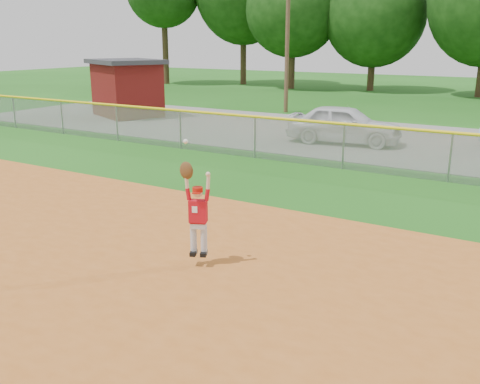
# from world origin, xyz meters

# --- Properties ---
(ground) EXTENTS (120.00, 120.00, 0.00)m
(ground) POSITION_xyz_m (0.00, 0.00, 0.00)
(ground) COLOR #1A5513
(ground) RESTS_ON ground
(parking_strip) EXTENTS (44.00, 10.00, 0.03)m
(parking_strip) POSITION_xyz_m (0.00, 16.00, 0.01)
(parking_strip) COLOR slate
(parking_strip) RESTS_ON ground
(car_white_a) EXTENTS (4.80, 2.44, 1.57)m
(car_white_a) POSITION_xyz_m (-1.55, 14.26, 0.81)
(car_white_a) COLOR silver
(car_white_a) RESTS_ON parking_strip
(utility_shed) EXTENTS (5.09, 4.64, 3.10)m
(utility_shed) POSITION_xyz_m (-14.78, 15.90, 1.58)
(utility_shed) COLOR #4F0E0B
(utility_shed) RESTS_ON ground
(outfield_fence) EXTENTS (40.06, 0.10, 1.55)m
(outfield_fence) POSITION_xyz_m (0.00, 10.00, 0.88)
(outfield_fence) COLOR gray
(outfield_fence) RESTS_ON ground
(power_lines) EXTENTS (19.40, 0.24, 9.00)m
(power_lines) POSITION_xyz_m (1.00, 22.00, 4.68)
(power_lines) COLOR #4C3823
(power_lines) RESTS_ON ground
(ballplayer) EXTENTS (0.58, 0.34, 2.19)m
(ballplayer) POSITION_xyz_m (0.47, 1.05, 1.13)
(ballplayer) COLOR silver
(ballplayer) RESTS_ON ground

